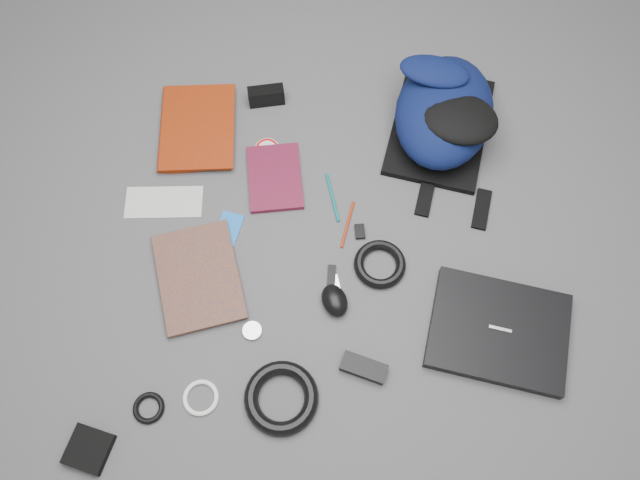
{
  "coord_description": "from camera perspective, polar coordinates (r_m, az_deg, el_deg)",
  "views": [
    {
      "loc": [
        -0.06,
        -0.66,
        1.54
      ],
      "look_at": [
        0.0,
        0.0,
        0.02
      ],
      "focal_mm": 35.0,
      "sensor_mm": 36.0,
      "label": 1
    }
  ],
  "objects": [
    {
      "name": "pen_red",
      "position": [
        1.7,
        2.54,
        1.43
      ],
      "size": [
        0.06,
        0.14,
        0.01
      ],
      "primitive_type": "cylinder",
      "rotation": [
        1.57,
        0.0,
        -0.34
      ],
      "color": "#A32A0C",
      "rests_on": "ground"
    },
    {
      "name": "id_badge",
      "position": [
        1.71,
        -8.37,
        1.03
      ],
      "size": [
        0.09,
        0.11,
        0.0
      ],
      "primitive_type": "cube",
      "rotation": [
        0.0,
        0.0,
        -0.35
      ],
      "color": "blue",
      "rests_on": "ground"
    },
    {
      "name": "mouse",
      "position": [
        1.6,
        1.34,
        -5.55
      ],
      "size": [
        0.09,
        0.1,
        0.05
      ],
      "primitive_type": "ellipsoid",
      "rotation": [
        0.0,
        0.0,
        0.28
      ],
      "color": "black",
      "rests_on": "ground"
    },
    {
      "name": "sticker_disc",
      "position": [
        1.82,
        -4.86,
        8.33
      ],
      "size": [
        0.09,
        0.09,
        0.0
      ],
      "primitive_type": "cylinder",
      "rotation": [
        0.0,
        0.0,
        0.41
      ],
      "color": "white",
      "rests_on": "ground"
    },
    {
      "name": "power_brick",
      "position": [
        1.57,
        4.02,
        -11.57
      ],
      "size": [
        0.12,
        0.09,
        0.03
      ],
      "primitive_type": "cube",
      "rotation": [
        0.0,
        0.0,
        -0.43
      ],
      "color": "black",
      "rests_on": "ground"
    },
    {
      "name": "compact_camera",
      "position": [
        1.89,
        -4.94,
        13.0
      ],
      "size": [
        0.11,
        0.04,
        0.06
      ],
      "primitive_type": "cube",
      "rotation": [
        0.0,
        0.0,
        0.06
      ],
      "color": "black",
      "rests_on": "ground"
    },
    {
      "name": "white_cable_coil",
      "position": [
        1.59,
        -10.85,
        -13.98
      ],
      "size": [
        0.09,
        0.09,
        0.01
      ],
      "primitive_type": "torus",
      "rotation": [
        0.0,
        0.0,
        0.08
      ],
      "color": "white",
      "rests_on": "ground"
    },
    {
      "name": "backpack",
      "position": [
        1.82,
        11.28,
        11.45
      ],
      "size": [
        0.41,
        0.49,
        0.18
      ],
      "primitive_type": null,
      "rotation": [
        0.0,
        0.0,
        -0.34
      ],
      "color": "#080F33",
      "rests_on": "ground"
    },
    {
      "name": "headphone_left",
      "position": [
        1.66,
        -11.34,
        -4.54
      ],
      "size": [
        0.05,
        0.05,
        0.01
      ],
      "primitive_type": "cylinder",
      "rotation": [
        0.0,
        0.0,
        -0.02
      ],
      "color": "#B2B2B4",
      "rests_on": "ground"
    },
    {
      "name": "cable_coil",
      "position": [
        1.65,
        5.49,
        -2.22
      ],
      "size": [
        0.15,
        0.15,
        0.03
      ],
      "primitive_type": "torus",
      "rotation": [
        0.0,
        0.0,
        -0.1
      ],
      "color": "black",
      "rests_on": "ground"
    },
    {
      "name": "dvd_case",
      "position": [
        1.77,
        -4.16,
        5.72
      ],
      "size": [
        0.15,
        0.21,
        0.02
      ],
      "primitive_type": "cube",
      "rotation": [
        0.0,
        0.0,
        0.02
      ],
      "color": "#4B0E21",
      "rests_on": "ground"
    },
    {
      "name": "usb_silver",
      "position": [
        1.64,
        1.46,
        -3.94
      ],
      "size": [
        0.02,
        0.04,
        0.01
      ],
      "primitive_type": "cube",
      "rotation": [
        0.0,
        0.0,
        0.13
      ],
      "color": "silver",
      "rests_on": "ground"
    },
    {
      "name": "key_fob",
      "position": [
        1.69,
        3.66,
        0.77
      ],
      "size": [
        0.03,
        0.04,
        0.01
      ],
      "primitive_type": "cube",
      "rotation": [
        0.0,
        0.0,
        -0.0
      ],
      "color": "black",
      "rests_on": "ground"
    },
    {
      "name": "comic_book",
      "position": [
        1.68,
        -14.49,
        -4.14
      ],
      "size": [
        0.25,
        0.32,
        0.02
      ],
      "primitive_type": "imported",
      "rotation": [
        0.0,
        0.0,
        0.17
      ],
      "color": "#B2520C",
      "rests_on": "ground"
    },
    {
      "name": "pouch",
      "position": [
        1.63,
        -20.39,
        -17.49
      ],
      "size": [
        0.12,
        0.12,
        0.02
      ],
      "primitive_type": "cube",
      "rotation": [
        0.0,
        0.0,
        -0.39
      ],
      "color": "black",
      "rests_on": "ground"
    },
    {
      "name": "usb_black",
      "position": [
        1.64,
        1.07,
        -3.24
      ],
      "size": [
        0.03,
        0.06,
        0.01
      ],
      "primitive_type": "cube",
      "rotation": [
        0.0,
        0.0,
        -0.14
      ],
      "color": "black",
      "rests_on": "ground"
    },
    {
      "name": "headphone_right",
      "position": [
        1.6,
        -6.22,
        -8.26
      ],
      "size": [
        0.06,
        0.06,
        0.01
      ],
      "primitive_type": "cylinder",
      "rotation": [
        0.0,
        0.0,
        -0.42
      ],
      "color": "silver",
      "rests_on": "ground"
    },
    {
      "name": "envelope",
      "position": [
        1.79,
        -14.08,
        3.38
      ],
      "size": [
        0.22,
        0.11,
        0.0
      ],
      "primitive_type": "cube",
      "rotation": [
        0.0,
        0.0,
        -0.07
      ],
      "color": "silver",
      "rests_on": "ground"
    },
    {
      "name": "power_cord_coil",
      "position": [
        1.55,
        -3.56,
        -14.2
      ],
      "size": [
        0.22,
        0.22,
        0.03
      ],
      "primitive_type": "torus",
      "rotation": [
        0.0,
        0.0,
        0.23
      ],
      "color": "black",
      "rests_on": "ground"
    },
    {
      "name": "ground",
      "position": [
        1.68,
        0.0,
        -0.27
      ],
      "size": [
        4.0,
        4.0,
        0.0
      ],
      "primitive_type": "plane",
      "color": "#4F4F51",
      "rests_on": "ground"
    },
    {
      "name": "earbud_coil",
      "position": [
        1.61,
        -15.39,
        -14.58
      ],
      "size": [
        0.1,
        0.1,
        0.01
      ],
      "primitive_type": "torus",
      "rotation": [
        0.0,
        0.0,
        0.35
      ],
      "color": "black",
      "rests_on": "ground"
    },
    {
      "name": "textbook_red",
      "position": [
        1.89,
        -14.42,
        9.79
      ],
      "size": [
        0.23,
        0.3,
        0.03
      ],
      "primitive_type": "imported",
      "rotation": [
        0.0,
        0.0,
        -0.05
      ],
      "color": "maroon",
      "rests_on": "ground"
    },
    {
      "name": "pen_teal",
      "position": [
        1.74,
        1.14,
        3.93
      ],
      "size": [
        0.03,
        0.15,
        0.01
      ],
      "primitive_type": "cylinder",
      "rotation": [
        1.57,
        0.0,
        0.13
      ],
      "color": "#0B6B68",
      "rests_on": "ground"
    },
    {
      "name": "laptop",
      "position": [
        1.65,
        16.01,
        -7.97
      ],
      "size": [
        0.41,
        0.36,
        0.03
      ],
      "primitive_type": "cube",
      "rotation": [
        0.0,
        0.0,
        -0.32
      ],
      "color": "black",
      "rests_on": "ground"
    }
  ]
}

